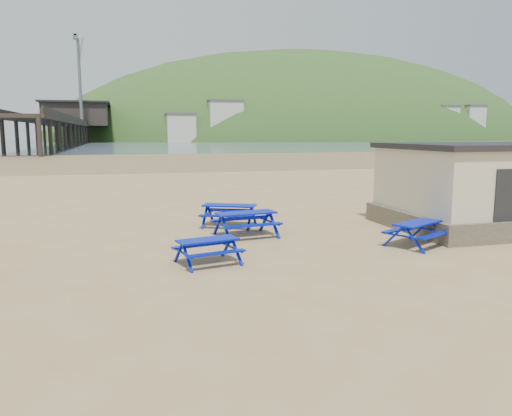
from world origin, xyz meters
name	(u,v)px	position (x,y,z in m)	size (l,w,h in m)	color
ground	(222,249)	(0.00, 0.00, 0.00)	(400.00, 400.00, 0.00)	tan
wet_sand	(143,159)	(0.00, 55.00, 0.00)	(400.00, 400.00, 0.00)	olive
sea	(129,143)	(0.00, 170.00, 0.01)	(400.00, 400.00, 0.00)	#4A5D6A
picnic_table_blue_a	(246,224)	(1.18, 1.63, 0.43)	(2.24, 1.91, 0.85)	#00049D
picnic_table_blue_b	(230,215)	(1.03, 3.65, 0.42)	(2.48, 2.30, 0.83)	#00049D
picnic_table_blue_c	(400,211)	(8.07, 3.18, 0.36)	(2.11, 1.94, 0.71)	#00049D
picnic_table_blue_d	(208,251)	(-0.70, -1.61, 0.35)	(1.91, 1.67, 0.69)	#00049D
picnic_table_blue_f	(417,234)	(6.03, -1.17, 0.38)	(2.29, 2.14, 0.76)	#00049D
amenity_block	(491,186)	(10.50, 1.00, 1.57)	(7.40, 5.40, 3.15)	#665B4C
pier	(76,127)	(-17.99, 178.23, 5.46)	(24.00, 220.00, 39.29)	black
headland_town	(306,159)	(90.00, 229.68, -9.91)	(264.00, 144.00, 108.00)	#2D4C1E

